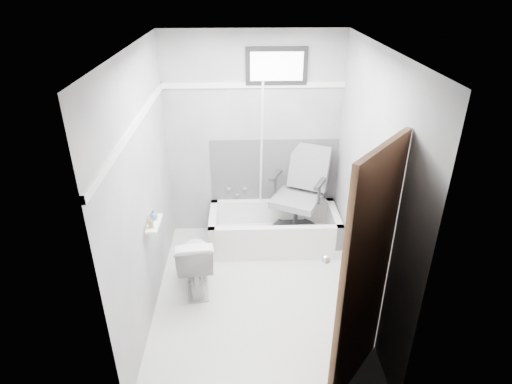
{
  "coord_description": "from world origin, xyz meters",
  "views": [
    {
      "loc": [
        -0.12,
        -3.35,
        2.92
      ],
      "look_at": [
        0.0,
        0.35,
        1.0
      ],
      "focal_mm": 30.0,
      "sensor_mm": 36.0,
      "label": 1
    }
  ],
  "objects_px": {
    "bathtub": "(274,228)",
    "toilet": "(195,260)",
    "soap_bottle_a": "(150,222)",
    "door": "(416,306)",
    "office_chair": "(297,194)",
    "soap_bottle_b": "(153,215)"
  },
  "relations": [
    {
      "from": "soap_bottle_a",
      "to": "bathtub",
      "type": "bearing_deg",
      "value": 42.08
    },
    {
      "from": "bathtub",
      "to": "door",
      "type": "relative_size",
      "value": 0.75
    },
    {
      "from": "soap_bottle_a",
      "to": "soap_bottle_b",
      "type": "relative_size",
      "value": 0.96
    },
    {
      "from": "office_chair",
      "to": "toilet",
      "type": "relative_size",
      "value": 1.58
    },
    {
      "from": "door",
      "to": "toilet",
      "type": "bearing_deg",
      "value": 137.71
    },
    {
      "from": "office_chair",
      "to": "toilet",
      "type": "xyz_separation_m",
      "value": [
        -1.11,
        -0.8,
        -0.32
      ]
    },
    {
      "from": "door",
      "to": "soap_bottle_a",
      "type": "relative_size",
      "value": 21.24
    },
    {
      "from": "door",
      "to": "soap_bottle_a",
      "type": "distance_m",
      "value": 2.24
    },
    {
      "from": "toilet",
      "to": "soap_bottle_a",
      "type": "height_order",
      "value": "soap_bottle_a"
    },
    {
      "from": "toilet",
      "to": "soap_bottle_a",
      "type": "bearing_deg",
      "value": 36.79
    },
    {
      "from": "bathtub",
      "to": "door",
      "type": "xyz_separation_m",
      "value": [
        0.75,
        -2.21,
        0.79
      ]
    },
    {
      "from": "toilet",
      "to": "soap_bottle_b",
      "type": "distance_m",
      "value": 0.73
    },
    {
      "from": "toilet",
      "to": "soap_bottle_b",
      "type": "bearing_deg",
      "value": 20.29
    },
    {
      "from": "soap_bottle_a",
      "to": "door",
      "type": "bearing_deg",
      "value": -31.0
    },
    {
      "from": "office_chair",
      "to": "soap_bottle_b",
      "type": "height_order",
      "value": "office_chair"
    },
    {
      "from": "toilet",
      "to": "soap_bottle_a",
      "type": "relative_size",
      "value": 7.01
    },
    {
      "from": "toilet",
      "to": "door",
      "type": "relative_size",
      "value": 0.33
    },
    {
      "from": "bathtub",
      "to": "toilet",
      "type": "height_order",
      "value": "toilet"
    },
    {
      "from": "door",
      "to": "soap_bottle_b",
      "type": "distance_m",
      "value": 2.32
    },
    {
      "from": "bathtub",
      "to": "toilet",
      "type": "xyz_separation_m",
      "value": [
        -0.85,
        -0.75,
        0.11
      ]
    },
    {
      "from": "bathtub",
      "to": "office_chair",
      "type": "relative_size",
      "value": 1.44
    },
    {
      "from": "office_chair",
      "to": "door",
      "type": "relative_size",
      "value": 0.52
    }
  ]
}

